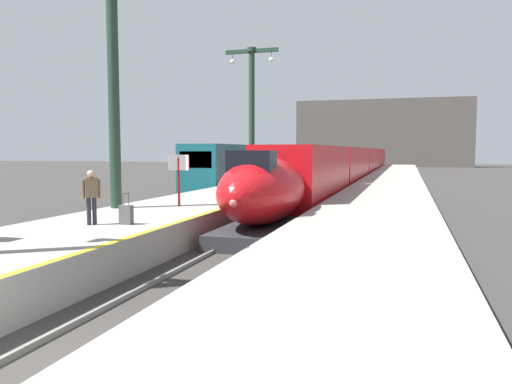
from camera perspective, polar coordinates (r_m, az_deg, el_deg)
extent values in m
plane|color=#33302D|center=(8.62, -23.73, -18.45)|extent=(260.00, 260.00, 0.00)
cube|color=gray|center=(32.22, -0.01, -0.28)|extent=(4.80, 110.00, 1.05)
cube|color=gray|center=(30.88, 14.53, -0.65)|extent=(4.80, 110.00, 1.05)
cube|color=yellow|center=(31.60, 3.95, 0.57)|extent=(0.20, 107.80, 0.01)
cube|color=slate|center=(34.17, 6.64, -0.81)|extent=(0.08, 110.00, 0.12)
cube|color=slate|center=(33.93, 9.13, -0.88)|extent=(0.08, 110.00, 0.12)
cube|color=slate|center=(36.47, -5.99, -0.46)|extent=(0.08, 110.00, 0.12)
cube|color=slate|center=(35.92, -3.78, -0.52)|extent=(0.08, 110.00, 0.12)
ellipsoid|color=#B20F14|center=(19.23, 0.94, 0.23)|extent=(2.78, 7.29, 2.56)
cube|color=#28282D|center=(19.07, 0.63, -4.51)|extent=(2.46, 6.19, 0.55)
cube|color=black|center=(17.61, -0.52, 3.30)|extent=(1.59, 1.00, 0.90)
sphere|color=#F24C4C|center=(15.86, -2.59, -1.27)|extent=(0.28, 0.28, 0.28)
cube|color=#B20F14|center=(28.15, 6.07, 2.13)|extent=(2.90, 14.00, 3.05)
cube|color=black|center=(28.43, 3.26, 3.28)|extent=(0.04, 11.90, 0.80)
cube|color=black|center=(27.90, 8.95, 3.20)|extent=(0.04, 11.90, 0.80)
cube|color=silver|center=(28.24, 6.05, -0.46)|extent=(2.92, 13.30, 0.24)
cube|color=black|center=(23.93, 4.02, -2.63)|extent=(2.03, 2.20, 0.56)
cube|color=black|center=(32.68, 7.51, -0.69)|extent=(2.03, 2.20, 0.56)
cube|color=#B20F14|center=(44.56, 10.07, 3.03)|extent=(2.90, 18.00, 3.05)
cube|color=black|center=(44.73, 8.27, 3.76)|extent=(0.04, 15.84, 0.80)
cube|color=black|center=(44.40, 11.90, 3.70)|extent=(0.04, 15.84, 0.80)
cube|color=black|center=(38.59, 8.96, 0.12)|extent=(2.03, 2.20, 0.56)
cube|color=black|center=(50.71, 10.86, 1.18)|extent=(2.03, 2.20, 0.56)
cube|color=#B20F14|center=(63.06, 12.07, 3.47)|extent=(2.90, 18.00, 3.05)
cube|color=black|center=(63.18, 10.79, 3.99)|extent=(0.04, 15.84, 0.80)
cube|color=black|center=(62.95, 13.37, 3.95)|extent=(0.04, 15.84, 0.80)
cube|color=black|center=(57.03, 11.52, 1.55)|extent=(2.03, 2.20, 0.56)
cube|color=black|center=(69.21, 12.47, 2.08)|extent=(2.03, 2.20, 0.56)
cube|color=#B20F14|center=(81.61, 13.16, 3.71)|extent=(2.90, 18.00, 3.05)
cube|color=black|center=(81.70, 12.17, 4.12)|extent=(0.04, 15.84, 0.80)
cube|color=black|center=(81.52, 14.17, 4.08)|extent=(0.04, 15.84, 0.80)
cube|color=black|center=(75.55, 12.84, 2.29)|extent=(2.03, 2.20, 0.56)
cube|color=black|center=(87.76, 13.40, 2.60)|extent=(2.03, 2.20, 0.56)
cube|color=#145660|center=(41.60, -1.90, 3.09)|extent=(2.85, 18.00, 3.30)
cube|color=black|center=(33.22, -6.88, 3.68)|extent=(2.28, 0.08, 1.10)
cube|color=black|center=(42.05, -3.71, 3.78)|extent=(0.04, 15.30, 0.90)
cube|color=black|center=(41.16, -0.06, 3.77)|extent=(0.04, 15.30, 0.90)
cube|color=black|center=(36.30, -4.81, -0.16)|extent=(2.00, 2.00, 0.52)
cube|color=black|center=(47.17, 0.35, 0.98)|extent=(2.00, 2.00, 0.52)
cube|color=#145660|center=(59.51, 3.87, 3.57)|extent=(2.85, 18.00, 3.30)
cylinder|color=#1E3828|center=(20.88, -15.90, 11.33)|extent=(0.44, 0.44, 9.50)
cylinder|color=#1E3828|center=(37.55, -0.49, 8.74)|extent=(0.44, 0.44, 9.83)
cylinder|color=#1E3828|center=(38.18, -0.50, 15.89)|extent=(0.68, 0.68, 0.30)
cube|color=#1E3828|center=(38.16, -0.50, 15.74)|extent=(4.00, 0.24, 0.28)
cylinder|color=#1E3828|center=(38.56, -2.70, 15.09)|extent=(0.03, 0.03, 0.60)
sphere|color=#EFEACC|center=(38.50, -2.70, 14.58)|extent=(0.36, 0.36, 0.36)
cylinder|color=#1E3828|center=(37.69, 1.76, 15.34)|extent=(0.03, 0.03, 0.60)
sphere|color=#EFEACC|center=(37.62, 1.76, 14.82)|extent=(0.36, 0.36, 0.36)
cylinder|color=#23232D|center=(16.28, -17.90, -2.07)|extent=(0.13, 0.13, 0.85)
cylinder|color=#23232D|center=(16.25, -18.49, -2.10)|extent=(0.13, 0.13, 0.85)
cube|color=brown|center=(16.20, -18.26, 0.50)|extent=(0.42, 0.43, 0.62)
cylinder|color=brown|center=(16.25, -17.43, 0.36)|extent=(0.09, 0.09, 0.58)
cylinder|color=brown|center=(16.15, -19.09, 0.29)|extent=(0.09, 0.09, 0.58)
sphere|color=tan|center=(16.17, -18.30, 1.98)|extent=(0.22, 0.22, 0.22)
cube|color=#4C4C51|center=(16.07, -14.55, -2.53)|extent=(0.40, 0.22, 0.60)
cylinder|color=#262628|center=(16.07, -14.89, -0.82)|extent=(0.02, 0.02, 0.36)
cylinder|color=#262628|center=(15.96, -14.28, -0.84)|extent=(0.02, 0.02, 0.36)
cube|color=#262628|center=(16.00, -14.60, -0.15)|extent=(0.22, 0.03, 0.02)
cylinder|color=maroon|center=(20.99, -8.77, 1.15)|extent=(0.10, 0.10, 2.00)
cube|color=white|center=(20.95, -8.80, 3.34)|extent=(0.90, 0.06, 0.64)
cube|color=#4C4742|center=(108.17, 14.13, 6.52)|extent=(36.00, 2.00, 14.00)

